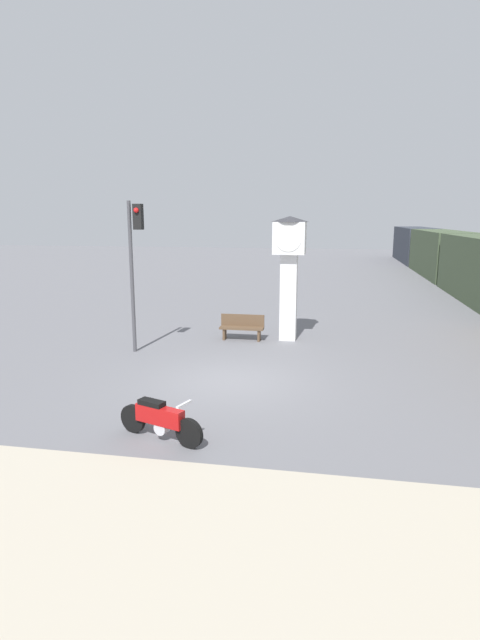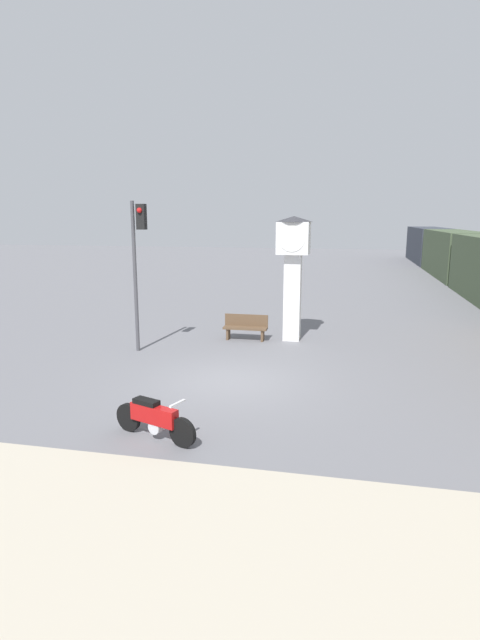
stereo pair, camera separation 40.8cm
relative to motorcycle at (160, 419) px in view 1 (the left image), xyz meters
name	(u,v)px [view 1 (the left image)]	position (x,y,z in m)	size (l,w,h in m)	color
ground_plane	(230,381)	(0.67, 3.83, -0.43)	(120.00, 120.00, 0.00)	slate
sidewalk_strip	(104,581)	(0.67, -4.00, -0.38)	(36.00, 6.00, 0.10)	#B2A893
motorcycle	(160,419)	(0.00, 0.00, 0.00)	(1.95, 0.82, 0.90)	black
clock_tower	(289,258)	(1.80, 8.91, 2.53)	(1.34, 1.34, 4.44)	white
freight_train	(461,260)	(11.50, 25.31, 1.27)	(2.80, 49.36, 3.40)	olive
traffic_light	(135,251)	(-2.95, 6.31, 2.91)	(0.50, 0.35, 4.92)	#47474C
bench	(242,327)	(0.15, 8.56, 0.06)	(1.60, 0.44, 0.92)	brown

